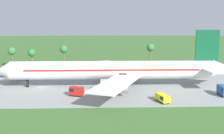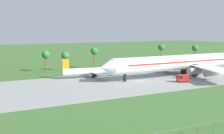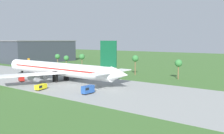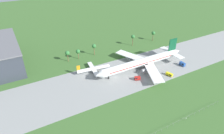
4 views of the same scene
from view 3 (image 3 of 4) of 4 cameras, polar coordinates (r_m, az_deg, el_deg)
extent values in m
plane|color=#3D662D|center=(138.67, -19.02, -2.04)|extent=(600.00, 600.00, 0.00)
cube|color=gray|center=(138.66, -19.02, -2.04)|extent=(320.00, 44.00, 0.02)
cylinder|color=white|center=(119.86, -12.69, -0.39)|extent=(66.40, 5.98, 5.98)
cone|color=white|center=(148.86, -21.49, 0.57)|extent=(4.78, 5.86, 5.86)
cone|color=white|center=(94.59, 1.80, -1.68)|extent=(7.47, 5.68, 5.68)
cube|color=red|center=(119.82, -12.69, -0.18)|extent=(56.44, 6.10, 0.60)
cube|color=#0F4C2D|center=(97.20, -0.84, 3.05)|extent=(7.77, 0.50, 10.16)
cube|color=white|center=(97.66, -0.70, -1.16)|extent=(5.38, 23.91, 0.30)
cube|color=white|center=(110.75, -17.78, -1.61)|extent=(17.57, 28.56, 0.44)
cube|color=white|center=(128.35, -7.59, -0.34)|extent=(17.57, 28.56, 0.44)
cylinder|color=gray|center=(116.66, -15.70, -2.03)|extent=(5.38, 2.69, 2.69)
cylinder|color=gray|center=(111.26, -17.42, -2.47)|extent=(5.38, 2.69, 2.69)
cylinder|color=gray|center=(125.67, -10.46, -1.33)|extent=(5.38, 2.69, 2.69)
cylinder|color=gray|center=(127.99, -7.75, -1.15)|extent=(5.38, 2.69, 2.69)
cube|color=black|center=(142.65, -19.85, -0.84)|extent=(0.70, 0.90, 5.00)
cube|color=black|center=(115.64, -12.85, -2.18)|extent=(2.40, 1.20, 5.00)
cube|color=black|center=(119.89, -10.43, -1.84)|extent=(2.40, 1.20, 5.00)
cylinder|color=white|center=(154.86, -16.60, -0.19)|extent=(25.30, 5.95, 2.69)
cube|color=orange|center=(164.59, -18.51, 1.23)|extent=(2.43, 0.55, 3.77)
cube|color=white|center=(154.89, -16.60, -0.29)|extent=(6.16, 22.88, 0.24)
cube|color=black|center=(155.00, -16.59, -0.66)|extent=(1.51, 2.56, 2.56)
cube|color=black|center=(122.51, -20.00, -3.02)|extent=(3.81, 2.85, 0.40)
cube|color=#B21E19|center=(122.31, -20.03, -2.39)|extent=(4.44, 3.24, 2.33)
cube|color=black|center=(123.33, -20.14, -2.16)|extent=(2.01, 2.39, 0.90)
cube|color=black|center=(89.05, -5.53, -6.01)|extent=(1.81, 4.21, 0.40)
cube|color=#234C99|center=(88.75, -5.54, -5.07)|extent=(2.02, 4.96, 2.59)
cube|color=black|center=(87.70, -6.15, -4.95)|extent=(2.05, 1.74, 0.90)
cube|color=black|center=(99.39, -15.93, -4.95)|extent=(2.94, 4.75, 0.40)
cube|color=yellow|center=(99.20, -15.95, -4.34)|extent=(3.34, 5.56, 1.74)
cube|color=black|center=(98.04, -16.46, -4.32)|extent=(2.46, 2.31, 0.90)
cube|color=#333842|center=(231.98, -16.76, 3.42)|extent=(36.00, 60.00, 18.07)
cube|color=slate|center=(231.77, -16.83, 5.75)|extent=(36.72, 61.20, 0.80)
cylinder|color=brown|center=(136.55, 5.32, -0.05)|extent=(0.56, 0.56, 8.54)
sphere|color=#337538|center=(136.12, 5.34, 1.99)|extent=(3.60, 3.60, 3.60)
cylinder|color=brown|center=(161.63, -6.87, 0.77)|extent=(0.56, 0.56, 7.87)
sphere|color=#337538|center=(161.27, -6.89, 2.37)|extent=(3.60, 3.60, 3.60)
cylinder|color=brown|center=(179.06, -12.32, 1.06)|extent=(0.56, 0.56, 7.06)
sphere|color=#337538|center=(178.75, -12.35, 2.38)|extent=(3.60, 3.60, 3.60)
cylinder|color=brown|center=(172.30, -10.37, 0.78)|extent=(0.56, 0.56, 6.30)
sphere|color=#337538|center=(172.00, -10.40, 2.02)|extent=(3.60, 3.60, 3.60)
cylinder|color=brown|center=(125.30, 14.91, -1.06)|extent=(0.56, 0.56, 7.35)
sphere|color=#337538|center=(124.86, 14.96, 0.89)|extent=(3.60, 3.60, 3.60)
camera|label=1|loc=(96.03, -61.71, 4.81)|focal=45.00mm
camera|label=2|loc=(179.25, -58.57, 3.19)|focal=50.00mm
camera|label=4|loc=(188.27, -63.86, 21.99)|focal=32.00mm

